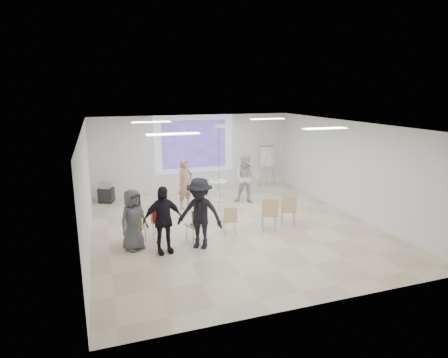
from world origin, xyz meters
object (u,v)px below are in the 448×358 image
object	(u,v)px
audience_left	(163,215)
flipchart_easel	(267,156)
chair_far_left	(135,224)
pedestal_table	(218,190)
laptop	(195,223)
audience_outer	(133,216)
audience_mid	(200,209)
chair_left_mid	(160,219)
player_left	(185,181)
av_cart	(106,193)
chair_center	(230,218)
chair_right_far	(289,208)
chair_right_inner	(270,211)
chair_left_inner	(197,223)
player_right	(246,176)

from	to	relation	value
audience_left	flipchart_easel	bearing A→B (deg)	37.12
chair_far_left	pedestal_table	bearing A→B (deg)	65.50
laptop	audience_outer	size ratio (longest dim) A/B	0.19
audience_mid	chair_left_mid	bearing A→B (deg)	166.19
player_left	av_cart	world-z (taller)	player_left
chair_center	audience_outer	world-z (taller)	audience_outer
chair_center	audience_left	bearing A→B (deg)	-153.72
player_left	chair_right_far	bearing A→B (deg)	-76.03
chair_right_inner	flipchart_easel	bearing A→B (deg)	84.17
chair_left_inner	chair_right_far	xyz separation A→B (m)	(2.88, 0.33, 0.01)
chair_far_left	chair_left_mid	size ratio (longest dim) A/B	1.04
chair_left_mid	audience_left	world-z (taller)	audience_left
audience_mid	flipchart_easel	distance (m)	6.85
chair_right_inner	av_cart	distance (m)	6.20
laptop	flipchart_easel	bearing A→B (deg)	-148.55
chair_left_inner	chair_right_inner	distance (m)	2.18
player_right	flipchart_easel	size ratio (longest dim) A/B	1.16
pedestal_table	audience_outer	distance (m)	4.71
pedestal_table	chair_left_inner	bearing A→B (deg)	-115.99
chair_right_inner	audience_mid	bearing A→B (deg)	-148.34
chair_left_inner	av_cart	distance (m)	5.07
chair_center	chair_right_far	size ratio (longest dim) A/B	0.85
chair_right_far	audience_mid	world-z (taller)	audience_mid
player_left	chair_left_mid	world-z (taller)	player_left
player_left	audience_left	distance (m)	3.60
audience_mid	chair_right_far	bearing A→B (deg)	47.60
audience_outer	av_cart	bearing A→B (deg)	65.74
laptop	audience_mid	world-z (taller)	audience_mid
chair_far_left	audience_left	bearing A→B (deg)	-26.03
audience_left	audience_outer	bearing A→B (deg)	138.11
chair_right_far	av_cart	xyz separation A→B (m)	(-5.05, 4.24, -0.22)
pedestal_table	audience_left	bearing A→B (deg)	-124.68
chair_left_mid	chair_center	world-z (taller)	chair_left_mid
audience_outer	flipchart_easel	size ratio (longest dim) A/B	1.03
chair_center	audience_mid	size ratio (longest dim) A/B	0.39
chair_far_left	chair_center	bearing A→B (deg)	20.30
player_right	chair_right_far	distance (m)	2.66
chair_right_inner	laptop	size ratio (longest dim) A/B	2.88
chair_far_left	chair_center	size ratio (longest dim) A/B	1.22
pedestal_table	audience_mid	distance (m)	4.19
chair_right_far	audience_left	distance (m)	3.91
chair_right_inner	audience_mid	distance (m)	2.29
chair_center	flipchart_easel	xyz separation A→B (m)	(3.32, 4.67, 0.78)
player_right	av_cart	world-z (taller)	player_right
player_right	audience_left	bearing A→B (deg)	-107.82
audience_mid	audience_outer	size ratio (longest dim) A/B	1.18
audience_outer	player_left	bearing A→B (deg)	24.04
chair_left_inner	laptop	xyz separation A→B (m)	(-0.02, 0.10, -0.05)
chair_left_mid	chair_center	bearing A→B (deg)	7.32
chair_center	audience_outer	distance (m)	2.67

